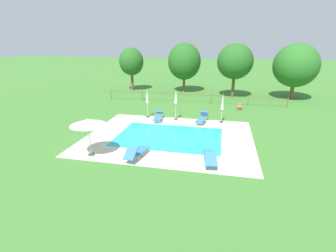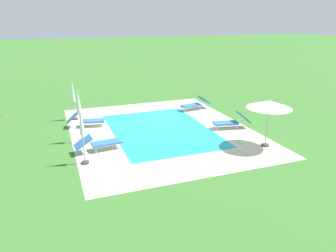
{
  "view_description": "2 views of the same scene",
  "coord_description": "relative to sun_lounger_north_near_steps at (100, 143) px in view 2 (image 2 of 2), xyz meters",
  "views": [
    {
      "loc": [
        3.39,
        -15.8,
        6.22
      ],
      "look_at": [
        -0.17,
        0.5,
        0.6
      ],
      "focal_mm": 27.19,
      "sensor_mm": 36.0,
      "label": 1
    },
    {
      "loc": [
        -14.91,
        5.14,
        5.61
      ],
      "look_at": [
        -1.65,
        0.2,
        0.77
      ],
      "focal_mm": 34.21,
      "sensor_mm": 36.0,
      "label": 2
    }
  ],
  "objects": [
    {
      "name": "sun_lounger_north_far",
      "position": [
        3.52,
        0.14,
        0.02
      ],
      "size": [
        0.93,
        2.04,
        0.89
      ],
      "color": "#3370BC",
      "rests_on": "ground"
    },
    {
      "name": "ground_plane",
      "position": [
        1.61,
        -3.39,
        -0.36
      ],
      "size": [
        160.0,
        160.0,
        0.0
      ],
      "primitive_type": "plane",
      "color": "#3D752D"
    },
    {
      "name": "swimming_pool_water",
      "position": [
        1.61,
        -3.39,
        -0.35
      ],
      "size": [
        7.04,
        4.91,
        0.01
      ],
      "primitive_type": "cube",
      "color": "#23A8C1",
      "rests_on": "ground"
    },
    {
      "name": "pool_deck_paving",
      "position": [
        1.61,
        -3.39,
        -0.35
      ],
      "size": [
        11.14,
        9.01,
        0.01
      ],
      "primitive_type": "cube",
      "color": "beige",
      "rests_on": "ground"
    },
    {
      "name": "patio_umbrella_closed_row_centre",
      "position": [
        5.03,
        0.63,
        1.11
      ],
      "size": [
        0.32,
        0.32,
        2.33
      ],
      "color": "#383838",
      "rests_on": "ground"
    },
    {
      "name": "patio_umbrella_closed_row_west",
      "position": [
        -1.14,
        0.79,
        1.15
      ],
      "size": [
        0.32,
        0.32,
        2.4
      ],
      "color": "#383838",
      "rests_on": "ground"
    },
    {
      "name": "patio_umbrella_open_foreground",
      "position": [
        -2.12,
        -7.16,
        1.6
      ],
      "size": [
        1.99,
        1.99,
        2.18
      ],
      "color": "#383838",
      "rests_on": "ground"
    },
    {
      "name": "sun_lounger_north_mid",
      "position": [
        4.53,
        -6.71,
        0.01
      ],
      "size": [
        0.88,
        2.08,
        0.82
      ],
      "color": "#3370BC",
      "rests_on": "ground"
    },
    {
      "name": "sun_lounger_north_end",
      "position": [
        0.57,
        -6.96,
        0.02
      ],
      "size": [
        0.93,
        2.04,
        0.88
      ],
      "color": "#3370BC",
      "rests_on": "ground"
    },
    {
      "name": "pool_coping_rim",
      "position": [
        1.61,
        -3.39,
        -0.35
      ],
      "size": [
        7.52,
        5.39,
        0.01
      ],
      "color": "beige",
      "rests_on": "ground"
    },
    {
      "name": "sun_lounger_north_near_steps",
      "position": [
        0.0,
        0.0,
        0.0
      ],
      "size": [
        0.82,
        2.11,
        0.75
      ],
      "color": "#3370BC",
      "rests_on": "ground"
    },
    {
      "name": "patio_umbrella_closed_row_mid_west",
      "position": [
        1.32,
        0.65,
        1.33
      ],
      "size": [
        0.32,
        0.32,
        2.49
      ],
      "color": "#383838",
      "rests_on": "ground"
    }
  ]
}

